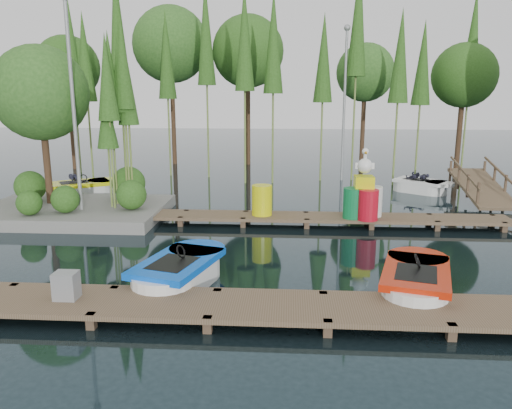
# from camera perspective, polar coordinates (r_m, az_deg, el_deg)

# --- Properties ---
(ground_plane) EXTENTS (90.00, 90.00, 0.00)m
(ground_plane) POSITION_cam_1_polar(r_m,az_deg,el_deg) (14.06, -2.18, -4.80)
(ground_plane) COLOR #1A2A30
(near_dock) EXTENTS (18.00, 1.50, 0.50)m
(near_dock) POSITION_cam_1_polar(r_m,az_deg,el_deg) (9.80, -4.96, -11.44)
(near_dock) COLOR brown
(near_dock) RESTS_ON ground
(far_dock) EXTENTS (15.00, 1.20, 0.50)m
(far_dock) POSITION_cam_1_polar(r_m,az_deg,el_deg) (16.34, 2.22, -1.45)
(far_dock) COLOR brown
(far_dock) RESTS_ON ground
(island) EXTENTS (6.20, 4.20, 6.75)m
(island) POSITION_cam_1_polar(r_m,az_deg,el_deg) (18.35, -21.32, 8.62)
(island) COLOR slate
(island) RESTS_ON ground
(tree_screen) EXTENTS (34.42, 18.53, 10.31)m
(tree_screen) POSITION_cam_1_polar(r_m,az_deg,el_deg) (24.24, -4.60, 17.19)
(tree_screen) COLOR #412B1B
(tree_screen) RESTS_ON ground
(lamp_island) EXTENTS (0.30, 0.30, 7.25)m
(lamp_island) POSITION_cam_1_polar(r_m,az_deg,el_deg) (17.27, -20.28, 12.07)
(lamp_island) COLOR gray
(lamp_island) RESTS_ON ground
(lamp_rear) EXTENTS (0.30, 0.30, 7.25)m
(lamp_rear) POSITION_cam_1_polar(r_m,az_deg,el_deg) (24.46, 10.11, 12.65)
(lamp_rear) COLOR gray
(lamp_rear) RESTS_ON ground
(ramp) EXTENTS (1.50, 3.94, 1.49)m
(ramp) POSITION_cam_1_polar(r_m,az_deg,el_deg) (21.54, 24.36, 1.87)
(ramp) COLOR brown
(ramp) RESTS_ON ground
(boat_blue) EXTENTS (2.09, 3.20, 0.99)m
(boat_blue) POSITION_cam_1_polar(r_m,az_deg,el_deg) (11.36, -8.75, -7.76)
(boat_blue) COLOR white
(boat_blue) RESTS_ON ground
(boat_red) EXTENTS (2.05, 3.18, 0.99)m
(boat_red) POSITION_cam_1_polar(r_m,az_deg,el_deg) (11.21, 17.78, -8.56)
(boat_red) COLOR white
(boat_red) RESTS_ON ground
(boat_yellow_far) EXTENTS (3.22, 2.76, 1.49)m
(boat_yellow_far) POSITION_cam_1_polar(r_m,az_deg,el_deg) (21.79, -19.33, 1.68)
(boat_yellow_far) COLOR white
(boat_yellow_far) RESTS_ON ground
(boat_white_far) EXTENTS (2.77, 2.50, 1.23)m
(boat_white_far) POSITION_cam_1_polar(r_m,az_deg,el_deg) (22.57, 18.31, 2.01)
(boat_white_far) COLOR white
(boat_white_far) RESTS_ON ground
(utility_cabinet) EXTENTS (0.44, 0.37, 0.54)m
(utility_cabinet) POSITION_cam_1_polar(r_m,az_deg,el_deg) (10.48, -20.87, -8.64)
(utility_cabinet) COLOR gray
(utility_cabinet) RESTS_ON near_dock
(yellow_barrel) EXTENTS (0.66, 0.66, 0.99)m
(yellow_barrel) POSITION_cam_1_polar(r_m,az_deg,el_deg) (16.22, 0.68, 0.51)
(yellow_barrel) COLOR #D8DC0B
(yellow_barrel) RESTS_ON far_dock
(drum_cluster) EXTENTS (1.29, 1.18, 2.22)m
(drum_cluster) POSITION_cam_1_polar(r_m,az_deg,el_deg) (16.19, 12.29, 0.76)
(drum_cluster) COLOR #0C6F36
(drum_cluster) RESTS_ON far_dock
(seagull_post) EXTENTS (0.45, 0.24, 0.73)m
(seagull_post) POSITION_cam_1_polar(r_m,az_deg,el_deg) (16.38, 12.21, 0.32)
(seagull_post) COLOR gray
(seagull_post) RESTS_ON far_dock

